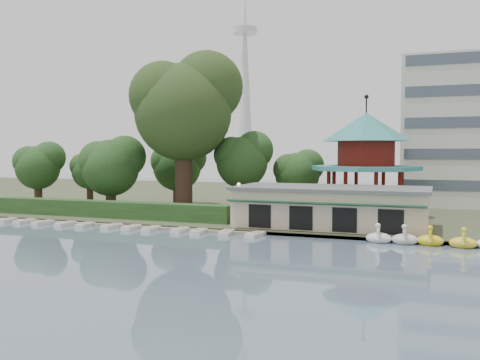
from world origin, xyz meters
The scene contains 12 objects.
ground_plane centered at (0.00, 0.00, 0.00)m, with size 220.00×220.00×0.00m, color slate.
shore centered at (0.00, 52.00, 0.20)m, with size 220.00×70.00×0.40m, color #424930.
embankment centered at (0.00, 17.30, 0.15)m, with size 220.00×0.60×0.30m, color gray.
dock centered at (-12.00, 17.20, 0.12)m, with size 34.00×1.60×0.24m, color gray.
boathouse centered at (10.00, 21.97, 2.37)m, with size 18.60×9.39×3.90m.
pavilion centered at (12.00, 32.00, 7.48)m, with size 12.40×12.40×13.50m.
broadcast_tower centered at (-42.00, 140.00, 33.98)m, with size 8.00×8.00×96.00m.
hedge centered at (-15.00, 20.50, 1.30)m, with size 30.00×2.00×1.80m, color #274B1F.
lamp_post centered at (1.50, 19.00, 3.34)m, with size 0.36×0.36×4.28m.
big_tree centered at (-8.84, 28.19, 13.42)m, with size 12.82×11.95×19.49m.
small_trees centered at (-13.64, 31.12, 6.06)m, with size 39.27×16.95×9.89m.
moored_rowboats centered at (-11.48, 15.79, 0.18)m, with size 32.74×2.72×0.36m.
Camera 1 is at (19.91, -29.79, 7.75)m, focal length 40.00 mm.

